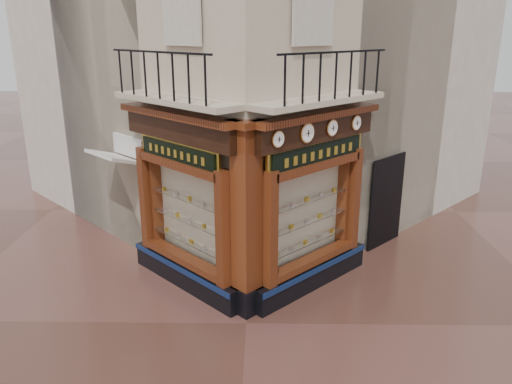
{
  "coord_description": "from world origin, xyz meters",
  "views": [
    {
      "loc": [
        0.32,
        -8.61,
        5.53
      ],
      "look_at": [
        0.16,
        2.0,
        2.1
      ],
      "focal_mm": 35.0,
      "sensor_mm": 36.0,
      "label": 1
    }
  ],
  "objects_px": {
    "clock_c": "(332,128)",
    "signboard_left": "(178,153)",
    "clock_a": "(278,139)",
    "awning": "(122,255)",
    "clock_b": "(307,133)",
    "clock_d": "(356,123)",
    "corner_pilaster": "(247,223)",
    "signboard_right": "(318,154)"
  },
  "relations": [
    {
      "from": "clock_d",
      "to": "awning",
      "type": "relative_size",
      "value": 0.24
    },
    {
      "from": "corner_pilaster",
      "to": "clock_d",
      "type": "relative_size",
      "value": 12.07
    },
    {
      "from": "clock_b",
      "to": "signboard_right",
      "type": "distance_m",
      "value": 0.73
    },
    {
      "from": "clock_a",
      "to": "signboard_right",
      "type": "height_order",
      "value": "clock_a"
    },
    {
      "from": "clock_c",
      "to": "awning",
      "type": "xyz_separation_m",
      "value": [
        -5.09,
        1.49,
        -3.62
      ]
    },
    {
      "from": "clock_c",
      "to": "signboard_left",
      "type": "bearing_deg",
      "value": 137.28
    },
    {
      "from": "awning",
      "to": "signboard_right",
      "type": "height_order",
      "value": "signboard_right"
    },
    {
      "from": "clock_c",
      "to": "awning",
      "type": "relative_size",
      "value": 0.26
    },
    {
      "from": "awning",
      "to": "signboard_left",
      "type": "height_order",
      "value": "signboard_left"
    },
    {
      "from": "awning",
      "to": "signboard_left",
      "type": "xyz_separation_m",
      "value": [
        1.88,
        -1.62,
        3.1
      ]
    },
    {
      "from": "corner_pilaster",
      "to": "clock_c",
      "type": "xyz_separation_m",
      "value": [
        1.75,
        1.14,
        1.67
      ]
    },
    {
      "from": "clock_b",
      "to": "signboard_left",
      "type": "distance_m",
      "value": 2.73
    },
    {
      "from": "signboard_right",
      "to": "signboard_left",
      "type": "bearing_deg",
      "value": 135.0
    },
    {
      "from": "awning",
      "to": "signboard_right",
      "type": "relative_size",
      "value": 0.62
    },
    {
      "from": "clock_c",
      "to": "signboard_right",
      "type": "xyz_separation_m",
      "value": [
        -0.28,
        -0.13,
        -0.52
      ]
    },
    {
      "from": "clock_b",
      "to": "clock_d",
      "type": "relative_size",
      "value": 1.22
    },
    {
      "from": "corner_pilaster",
      "to": "clock_c",
      "type": "height_order",
      "value": "corner_pilaster"
    },
    {
      "from": "awning",
      "to": "signboard_right",
      "type": "xyz_separation_m",
      "value": [
        4.8,
        -1.62,
        3.1
      ]
    },
    {
      "from": "corner_pilaster",
      "to": "awning",
      "type": "xyz_separation_m",
      "value": [
        -3.34,
        2.64,
        -1.95
      ]
    },
    {
      "from": "clock_a",
      "to": "awning",
      "type": "bearing_deg",
      "value": 101.06
    },
    {
      "from": "clock_b",
      "to": "signboard_left",
      "type": "height_order",
      "value": "clock_b"
    },
    {
      "from": "clock_a",
      "to": "clock_c",
      "type": "height_order",
      "value": "clock_c"
    },
    {
      "from": "clock_b",
      "to": "awning",
      "type": "relative_size",
      "value": 0.3
    },
    {
      "from": "clock_b",
      "to": "signboard_left",
      "type": "relative_size",
      "value": 0.21
    },
    {
      "from": "clock_c",
      "to": "awning",
      "type": "bearing_deg",
      "value": 118.64
    },
    {
      "from": "signboard_left",
      "to": "signboard_right",
      "type": "height_order",
      "value": "signboard_right"
    },
    {
      "from": "clock_c",
      "to": "signboard_left",
      "type": "height_order",
      "value": "clock_c"
    },
    {
      "from": "signboard_right",
      "to": "corner_pilaster",
      "type": "bearing_deg",
      "value": 169.75
    },
    {
      "from": "clock_b",
      "to": "signboard_right",
      "type": "height_order",
      "value": "clock_b"
    },
    {
      "from": "clock_b",
      "to": "signboard_left",
      "type": "xyz_separation_m",
      "value": [
        -2.64,
        0.43,
        -0.52
      ]
    },
    {
      "from": "clock_d",
      "to": "clock_c",
      "type": "bearing_deg",
      "value": -180.0
    },
    {
      "from": "corner_pilaster",
      "to": "clock_b",
      "type": "height_order",
      "value": "corner_pilaster"
    },
    {
      "from": "clock_b",
      "to": "awning",
      "type": "distance_m",
      "value": 6.15
    },
    {
      "from": "corner_pilaster",
      "to": "clock_b",
      "type": "distance_m",
      "value": 2.13
    },
    {
      "from": "awning",
      "to": "clock_a",
      "type": "bearing_deg",
      "value": -168.94
    },
    {
      "from": "clock_a",
      "to": "clock_c",
      "type": "distance_m",
      "value": 1.63
    },
    {
      "from": "clock_a",
      "to": "signboard_right",
      "type": "distance_m",
      "value": 1.44
    },
    {
      "from": "clock_a",
      "to": "awning",
      "type": "distance_m",
      "value": 5.97
    },
    {
      "from": "clock_a",
      "to": "corner_pilaster",
      "type": "bearing_deg",
      "value": 133.84
    },
    {
      "from": "corner_pilaster",
      "to": "clock_a",
      "type": "distance_m",
      "value": 1.77
    },
    {
      "from": "clock_d",
      "to": "signboard_right",
      "type": "height_order",
      "value": "clock_d"
    },
    {
      "from": "clock_a",
      "to": "signboard_right",
      "type": "relative_size",
      "value": 0.15
    }
  ]
}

